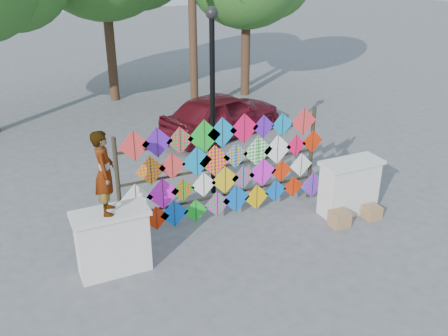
{
  "coord_description": "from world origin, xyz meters",
  "views": [
    {
      "loc": [
        -4.12,
        -8.18,
        5.71
      ],
      "look_at": [
        -0.06,
        0.6,
        1.31
      ],
      "focal_mm": 40.0,
      "sensor_mm": 36.0,
      "label": 1
    }
  ],
  "objects_px": {
    "sedan": "(222,114)",
    "lamppost": "(212,87)",
    "kite_rack": "(226,168)",
    "vendor_woman": "(105,173)"
  },
  "relations": [
    {
      "from": "sedan",
      "to": "lamppost",
      "type": "relative_size",
      "value": 0.94
    },
    {
      "from": "sedan",
      "to": "lamppost",
      "type": "height_order",
      "value": "lamppost"
    },
    {
      "from": "kite_rack",
      "to": "vendor_woman",
      "type": "relative_size",
      "value": 3.21
    },
    {
      "from": "vendor_woman",
      "to": "sedan",
      "type": "relative_size",
      "value": 0.37
    },
    {
      "from": "kite_rack",
      "to": "vendor_woman",
      "type": "xyz_separation_m",
      "value": [
        -2.77,
        -0.93,
        0.82
      ]
    },
    {
      "from": "kite_rack",
      "to": "sedan",
      "type": "distance_m",
      "value": 5.3
    },
    {
      "from": "vendor_woman",
      "to": "lamppost",
      "type": "relative_size",
      "value": 0.35
    },
    {
      "from": "vendor_woman",
      "to": "sedan",
      "type": "distance_m",
      "value": 7.66
    },
    {
      "from": "vendor_woman",
      "to": "kite_rack",
      "type": "bearing_deg",
      "value": -57.02
    },
    {
      "from": "vendor_woman",
      "to": "sedan",
      "type": "height_order",
      "value": "vendor_woman"
    }
  ]
}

